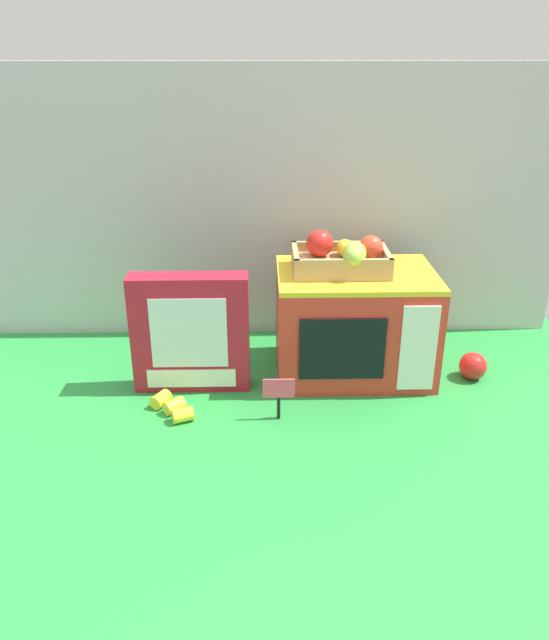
{
  "coord_description": "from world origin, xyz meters",
  "views": [
    {
      "loc": [
        -0.01,
        -1.34,
        0.76
      ],
      "look_at": [
        0.02,
        0.01,
        0.16
      ],
      "focal_mm": 34.78,
      "sensor_mm": 36.0,
      "label": 1
    }
  ],
  "objects": [
    {
      "name": "food_groups_crate",
      "position": [
        0.18,
        0.06,
        0.3
      ],
      "size": [
        0.23,
        0.17,
        0.09
      ],
      "color": "tan",
      "rests_on": "toy_microwave"
    },
    {
      "name": "cookie_set_box",
      "position": [
        -0.18,
        -0.02,
        0.14
      ],
      "size": [
        0.27,
        0.07,
        0.29
      ],
      "color": "#B2192D",
      "rests_on": "ground"
    },
    {
      "name": "loose_toy_banana",
      "position": [
        -0.22,
        -0.14,
        0.02
      ],
      "size": [
        0.11,
        0.12,
        0.03
      ],
      "color": "yellow",
      "rests_on": "ground"
    },
    {
      "name": "loose_toy_apple",
      "position": [
        0.51,
        -0.0,
        0.03
      ],
      "size": [
        0.07,
        0.07,
        0.07
      ],
      "primitive_type": "sphere",
      "color": "red",
      "rests_on": "ground"
    },
    {
      "name": "ground_plane",
      "position": [
        0.0,
        0.0,
        0.0
      ],
      "size": [
        1.7,
        1.7,
        0.0
      ],
      "primitive_type": "plane",
      "color": "green",
      "rests_on": "ground"
    },
    {
      "name": "price_sign",
      "position": [
        0.02,
        -0.17,
        0.07
      ],
      "size": [
        0.07,
        0.01,
        0.1
      ],
      "color": "black",
      "rests_on": "ground"
    },
    {
      "name": "display_back_panel",
      "position": [
        0.0,
        0.3,
        0.36
      ],
      "size": [
        1.61,
        0.03,
        0.73
      ],
      "primitive_type": "cube",
      "color": "#B7BABF",
      "rests_on": "ground"
    },
    {
      "name": "toy_microwave",
      "position": [
        0.22,
        0.05,
        0.13
      ],
      "size": [
        0.38,
        0.27,
        0.26
      ],
      "color": "red",
      "rests_on": "ground"
    }
  ]
}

